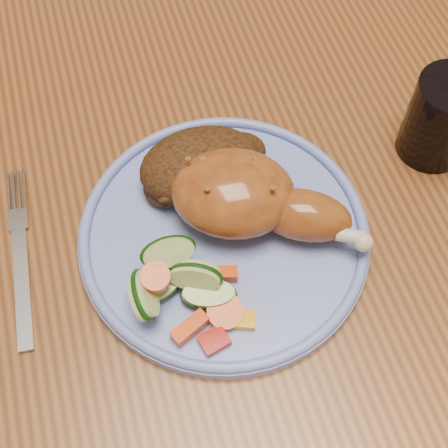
{
  "coord_description": "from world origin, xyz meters",
  "views": [
    {
      "loc": [
        -0.15,
        -0.33,
        1.25
      ],
      "look_at": [
        -0.07,
        -0.06,
        0.78
      ],
      "focal_mm": 50.0,
      "sensor_mm": 36.0,
      "label": 1
    }
  ],
  "objects_px": {
    "fork": "(21,261)",
    "drinking_glass": "(442,119)",
    "dining_table": "(266,211)",
    "plate": "(224,236)"
  },
  "relations": [
    {
      "from": "dining_table",
      "to": "fork",
      "type": "xyz_separation_m",
      "value": [
        -0.25,
        -0.04,
        0.09
      ]
    },
    {
      "from": "dining_table",
      "to": "drinking_glass",
      "type": "xyz_separation_m",
      "value": [
        0.16,
        -0.02,
        0.13
      ]
    },
    {
      "from": "fork",
      "to": "drinking_glass",
      "type": "distance_m",
      "value": 0.41
    },
    {
      "from": "dining_table",
      "to": "plate",
      "type": "xyz_separation_m",
      "value": [
        -0.07,
        -0.06,
        0.09
      ]
    },
    {
      "from": "fork",
      "to": "drinking_glass",
      "type": "bearing_deg",
      "value": 2.18
    },
    {
      "from": "dining_table",
      "to": "plate",
      "type": "relative_size",
      "value": 5.31
    },
    {
      "from": "plate",
      "to": "fork",
      "type": "xyz_separation_m",
      "value": [
        -0.18,
        0.03,
        -0.0
      ]
    },
    {
      "from": "dining_table",
      "to": "plate",
      "type": "distance_m",
      "value": 0.13
    },
    {
      "from": "dining_table",
      "to": "fork",
      "type": "bearing_deg",
      "value": -171.47
    },
    {
      "from": "dining_table",
      "to": "drinking_glass",
      "type": "distance_m",
      "value": 0.21
    }
  ]
}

